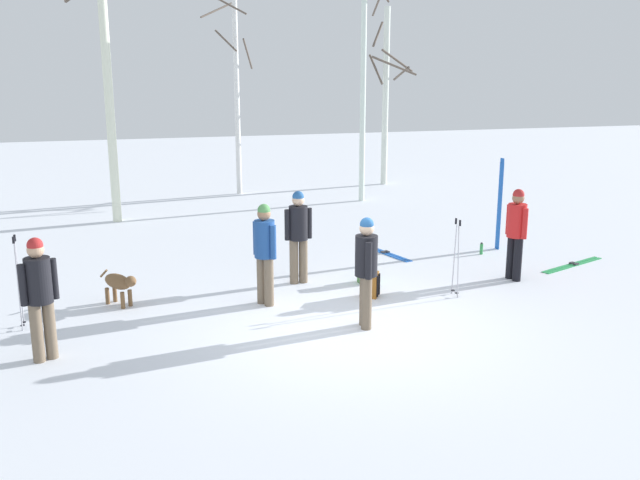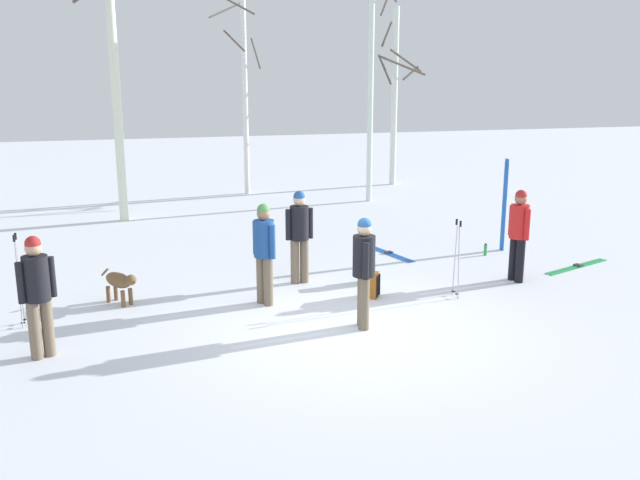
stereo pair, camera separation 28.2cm
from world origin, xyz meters
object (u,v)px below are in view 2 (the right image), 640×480
Objects in this scene: dog at (120,282)px; ski_pair_planted_0 at (504,205)px; ski_poles_0 at (19,277)px; ski_poles_1 at (457,256)px; ski_pair_lying_1 at (577,266)px; person_3 at (37,289)px; backpack_0 at (371,285)px; backpack_1 at (366,272)px; water_bottle_0 at (485,250)px; birch_tree_3 at (371,74)px; person_1 at (299,231)px; birch_tree_2 at (245,92)px; ski_pair_lying_0 at (387,253)px; birch_tree_4 at (395,94)px; person_0 at (364,266)px; person_4 at (519,230)px; birch_tree_1 at (113,70)px; person_2 at (264,247)px.

dog is 0.37× the size of ski_pair_planted_0.
ski_poles_0 is 7.06m from ski_poles_1.
person_3 is at bearing -167.95° from ski_pair_lying_1.
backpack_1 is at bearing 77.81° from backpack_0.
birch_tree_3 reaches higher than water_bottle_0.
ski_pair_planted_0 is (4.77, 1.20, 0.01)m from person_1.
birch_tree_2 is at bearing 100.09° from ski_poles_1.
birch_tree_2 is (3.65, 9.90, 2.72)m from dog.
ski_pair_lying_0 is 1.18× the size of ski_poles_0.
ski_pair_planted_0 is 0.35× the size of birch_tree_4.
person_3 is 1.18× the size of ski_poles_0.
birch_tree_4 is at bearing 75.05° from ski_poles_1.
dog is 5.82m from ski_pair_lying_0.
ski_pair_planted_0 is 1.46× the size of ski_poles_1.
dog is 4.36m from backpack_1.
person_1 is at bearing 176.16° from ski_pair_lying_1.
birch_tree_4 is (5.05, 12.42, 2.01)m from person_0.
person_4 is 1.18× the size of ski_poles_0.
person_0 is 1.00× the size of person_1.
birch_tree_1 is (-3.21, 6.38, 2.81)m from person_1.
ski_poles_1 is at bearing -13.43° from backpack_0.
person_1 is at bearing 13.34° from ski_poles_0.
dog is 1.66× the size of backpack_1.
ski_poles_0 is (-3.79, -0.08, -0.21)m from person_2.
person_3 is at bearing -96.23° from birch_tree_1.
backpack_1 reaches higher than ski_pair_lying_0.
person_2 is 4.74m from person_4.
ski_pair_lying_1 is 1.29× the size of ski_poles_1.
ski_pair_planted_0 is (7.94, 1.62, 0.60)m from dog.
backpack_1 is at bearing 70.54° from person_0.
person_4 is 3.90× the size of backpack_1.
backpack_1 is at bearing 18.83° from person_2.
birch_tree_3 reaches higher than birch_tree_2.
ski_pair_lying_1 is at bearing -3.84° from person_1.
dog is 0.13× the size of birch_tree_4.
birch_tree_2 is (-0.53, 10.61, 2.89)m from backpack_0.
person_3 is at bearing 179.87° from person_0.
person_4 is 7.12m from dog.
birch_tree_2 is at bearing 102.80° from ski_pair_lying_0.
person_0 is 5.64m from ski_pair_lying_1.
ski_poles_1 reaches higher than ski_pair_lying_0.
person_4 is 1.61m from ski_poles_1.
backpack_1 is (1.18, -0.33, -0.77)m from person_1.
person_4 is at bearing 10.90° from person_3.
backpack_0 is at bearing -175.47° from person_4.
birch_tree_1 reaches higher than person_3.
person_0 reaches higher than ski_pair_lying_1.
ski_poles_0 is (-6.89, -2.67, 0.76)m from ski_pair_lying_0.
person_0 reaches higher than backpack_1.
water_bottle_0 is (3.21, 2.03, -0.09)m from backpack_0.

